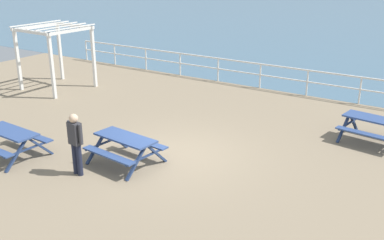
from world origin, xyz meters
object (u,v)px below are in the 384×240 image
picnic_table_mid_centre (125,143)px  lattice_pergola (55,42)px  picnic_table_near_right (11,137)px  visitor (76,140)px  picnic_table_near_left (374,124)px

picnic_table_mid_centre → lattice_pergola: 8.66m
picnic_table_near_right → visitor: (2.41, 0.21, 0.36)m
visitor → lattice_pergola: size_ratio=0.61×
picnic_table_near_left → visitor: visitor is taller
picnic_table_near_left → picnic_table_mid_centre: 7.47m
picnic_table_near_right → picnic_table_mid_centre: size_ratio=0.97×
picnic_table_near_right → lattice_pergola: lattice_pergola is taller
picnic_table_near_left → lattice_pergola: size_ratio=0.74×
picnic_table_near_left → lattice_pergola: (-12.78, -1.05, 1.41)m
picnic_table_mid_centre → visitor: (-0.60, -1.20, 0.36)m
visitor → lattice_pergola: bearing=-121.8°
picnic_table_mid_centre → visitor: visitor is taller
picnic_table_mid_centre → picnic_table_near_right: bearing=-149.5°
picnic_table_near_left → lattice_pergola: 12.90m
picnic_table_near_left → picnic_table_mid_centre: (-5.33, -5.24, 0.00)m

